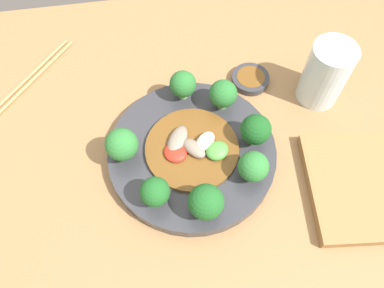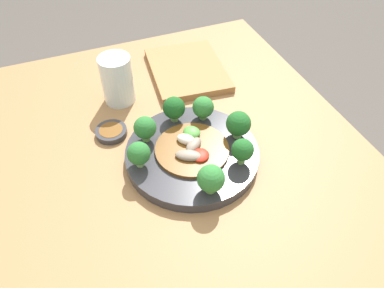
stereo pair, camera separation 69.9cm
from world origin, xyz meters
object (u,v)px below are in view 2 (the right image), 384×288
object	(u,v)px
broccoli_northeast	(145,128)
stirfry_center	(192,148)
cutting_board	(187,70)
broccoli_southwest	(243,150)
drinking_glass	(117,80)
broccoli_south	(238,124)
broccoli_southeast	(203,107)
sauce_dish	(111,132)
plate	(192,154)
broccoli_east	(174,108)
broccoli_west	(211,179)
broccoli_north	(139,154)

from	to	relation	value
broccoli_northeast	stirfry_center	size ratio (longest dim) A/B	0.38
broccoli_northeast	cutting_board	size ratio (longest dim) A/B	0.23
broccoli_southwest	drinking_glass	world-z (taller)	drinking_glass
broccoli_south	broccoli_southeast	size ratio (longest dim) A/B	1.12
broccoli_northeast	broccoli_south	bearing A→B (deg)	-108.48
stirfry_center	sauce_dish	world-z (taller)	stirfry_center
plate	broccoli_northeast	distance (m)	0.12
plate	cutting_board	size ratio (longest dim) A/B	1.10
plate	sauce_dish	distance (m)	0.21
broccoli_east	broccoli_west	size ratio (longest dim) A/B	0.96
drinking_glass	cutting_board	size ratio (longest dim) A/B	0.47
broccoli_west	drinking_glass	bearing A→B (deg)	13.43
broccoli_northeast	sauce_dish	world-z (taller)	broccoli_northeast
broccoli_east	broccoli_northeast	world-z (taller)	same
broccoli_northeast	plate	bearing A→B (deg)	-129.70
plate	broccoli_southeast	world-z (taller)	broccoli_southeast
broccoli_south	drinking_glass	xyz separation A→B (m)	(0.26, 0.21, 0.00)
broccoli_southeast	drinking_glass	bearing A→B (deg)	42.93
plate	broccoli_south	distance (m)	0.12
plate	broccoli_southeast	xyz separation A→B (m)	(0.09, -0.06, 0.05)
broccoli_west	stirfry_center	world-z (taller)	broccoli_west
sauce_dish	drinking_glass	bearing A→B (deg)	-23.35
broccoli_northeast	drinking_glass	xyz separation A→B (m)	(0.19, 0.01, 0.00)
sauce_dish	plate	bearing A→B (deg)	-133.49
broccoli_northeast	cutting_board	bearing A→B (deg)	-38.65
broccoli_east	broccoli_south	size ratio (longest dim) A/B	0.96
broccoli_east	stirfry_center	size ratio (longest dim) A/B	0.39
broccoli_northeast	broccoli_southeast	world-z (taller)	broccoli_northeast
broccoli_south	broccoli_southwest	size ratio (longest dim) A/B	1.07
broccoli_west	cutting_board	world-z (taller)	broccoli_west
broccoli_south	broccoli_southwest	bearing A→B (deg)	159.25
broccoli_northeast	drinking_glass	world-z (taller)	drinking_glass
broccoli_southeast	stirfry_center	xyz separation A→B (m)	(-0.09, 0.06, -0.03)
broccoli_south	drinking_glass	distance (m)	0.33
plate	broccoli_east	size ratio (longest dim) A/B	4.65
broccoli_south	broccoli_west	bearing A→B (deg)	135.07
broccoli_southwest	cutting_board	xyz separation A→B (m)	(0.38, -0.02, -0.05)
broccoli_east	broccoli_north	distance (m)	0.16
broccoli_west	broccoli_southeast	xyz separation A→B (m)	(0.20, -0.07, -0.00)
cutting_board	broccoli_southeast	bearing A→B (deg)	168.41
broccoli_south	sauce_dish	xyz separation A→B (m)	(0.14, 0.26, -0.05)
broccoli_southeast	broccoli_southwest	xyz separation A→B (m)	(-0.16, -0.02, 0.00)
broccoli_south	drinking_glass	size ratio (longest dim) A/B	0.53
stirfry_center	broccoli_west	bearing A→B (deg)	176.38
broccoli_north	broccoli_south	bearing A→B (deg)	-89.47
stirfry_center	broccoli_southeast	bearing A→B (deg)	-35.80
broccoli_southwest	broccoli_east	bearing A→B (deg)	25.45
broccoli_northeast	broccoli_southwest	distance (m)	0.22
broccoli_north	broccoli_east	bearing A→B (deg)	-47.14
broccoli_southeast	broccoli_north	world-z (taller)	same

